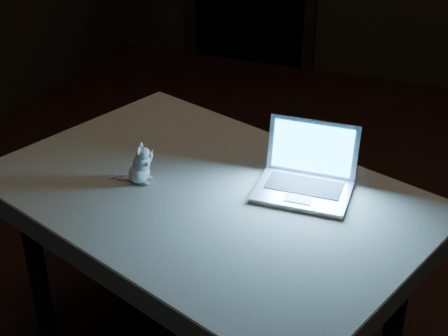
% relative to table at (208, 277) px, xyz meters
% --- Properties ---
extents(floor, '(5.00, 5.00, 0.00)m').
position_rel_table_xyz_m(floor, '(0.18, 0.52, -0.36)').
color(floor, black).
rests_on(floor, ground).
extents(table, '(1.55, 1.26, 0.72)m').
position_rel_table_xyz_m(table, '(0.00, 0.00, 0.00)').
color(table, black).
rests_on(table, floor).
extents(tablecloth, '(1.59, 1.23, 0.08)m').
position_rel_table_xyz_m(tablecloth, '(-0.03, 0.04, 0.32)').
color(tablecloth, beige).
rests_on(tablecloth, table).
extents(laptop, '(0.32, 0.28, 0.21)m').
position_rel_table_xyz_m(laptop, '(0.30, 0.09, 0.47)').
color(laptop, silver).
rests_on(laptop, tablecloth).
extents(plush_mouse, '(0.13, 0.13, 0.14)m').
position_rel_table_xyz_m(plush_mouse, '(-0.23, -0.03, 0.43)').
color(plush_mouse, silver).
rests_on(plush_mouse, tablecloth).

